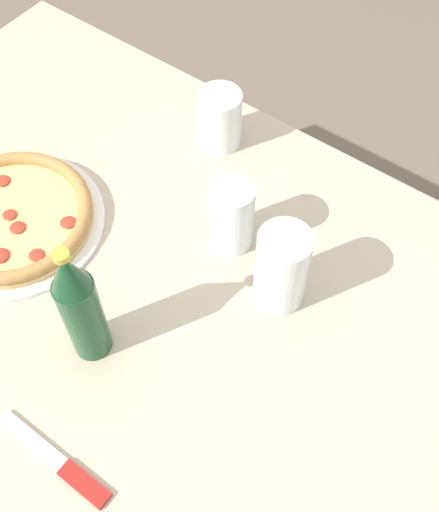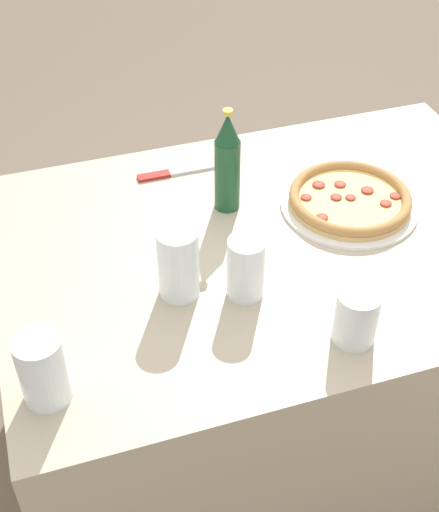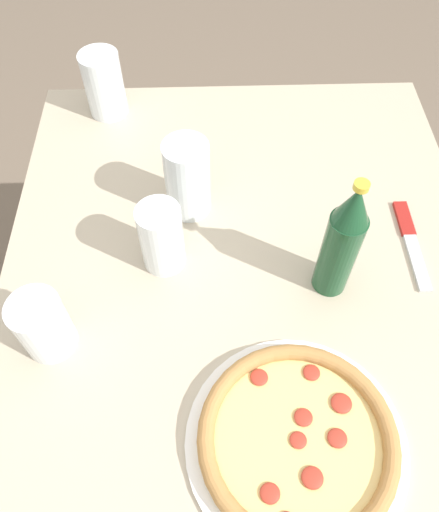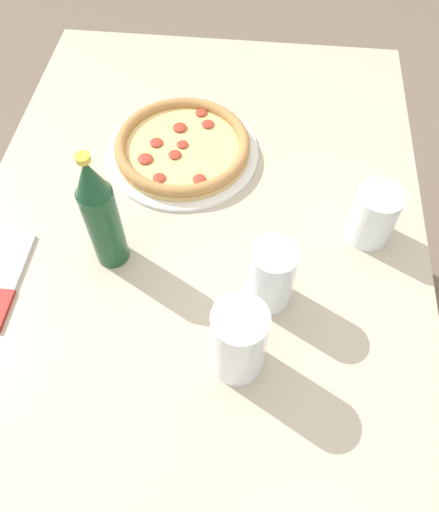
{
  "view_description": "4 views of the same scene",
  "coord_description": "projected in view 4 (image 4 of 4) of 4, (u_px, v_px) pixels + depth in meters",
  "views": [
    {
      "loc": [
        0.48,
        -0.38,
        1.62
      ],
      "look_at": [
        0.14,
        0.08,
        0.77
      ],
      "focal_mm": 45.0,
      "sensor_mm": 36.0,
      "label": 1
    },
    {
      "loc": [
        0.49,
        1.1,
        1.72
      ],
      "look_at": [
        0.16,
        0.07,
        0.78
      ],
      "focal_mm": 50.0,
      "sensor_mm": 36.0,
      "label": 2
    },
    {
      "loc": [
        -0.38,
        0.06,
        1.47
      ],
      "look_at": [
        0.09,
        0.04,
        0.79
      ],
      "focal_mm": 35.0,
      "sensor_mm": 36.0,
      "label": 3
    },
    {
      "loc": [
        0.55,
        0.1,
        1.48
      ],
      "look_at": [
        0.1,
        0.05,
        0.8
      ],
      "focal_mm": 35.0,
      "sensor_mm": 36.0,
      "label": 4
    }
  ],
  "objects": [
    {
      "name": "ground_plane",
      "position": [
        206.0,
        372.0,
        1.54
      ],
      "size": [
        8.0,
        8.0,
        0.0
      ],
      "primitive_type": "plane",
      "color": "#6B5B4C"
    },
    {
      "name": "glass_water",
      "position": [
        239.0,
        343.0,
        0.73
      ],
      "size": [
        0.08,
        0.08,
        0.15
      ],
      "color": "white",
      "rests_on": "table"
    },
    {
      "name": "pizza_salami",
      "position": [
        182.0,
        147.0,
        1.03
      ],
      "size": [
        0.32,
        0.32,
        0.04
      ],
      "color": "white",
      "rests_on": "table"
    },
    {
      "name": "glass_mango_juice",
      "position": [
        271.0,
        278.0,
        0.81
      ],
      "size": [
        0.07,
        0.07,
        0.13
      ],
      "color": "white",
      "rests_on": "table"
    },
    {
      "name": "table",
      "position": [
        202.0,
        319.0,
        1.24
      ],
      "size": [
        1.22,
        0.85,
        0.73
      ],
      "color": "#B7A88E",
      "rests_on": "ground_plane"
    },
    {
      "name": "knife",
      "position": [
        11.0,
        285.0,
        0.86
      ],
      "size": [
        0.2,
        0.03,
        0.01
      ],
      "color": "maroon",
      "rests_on": "table"
    },
    {
      "name": "glass_lemonade",
      "position": [
        373.0,
        217.0,
        0.89
      ],
      "size": [
        0.08,
        0.08,
        0.11
      ],
      "color": "white",
      "rests_on": "table"
    },
    {
      "name": "beer_bottle",
      "position": [
        101.0,
        214.0,
        0.81
      ],
      "size": [
        0.06,
        0.06,
        0.25
      ],
      "color": "#194728",
      "rests_on": "table"
    }
  ]
}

